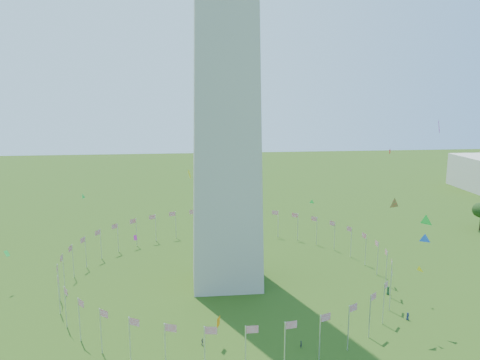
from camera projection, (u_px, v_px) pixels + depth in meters
name	position (u px, v px, depth m)	size (l,w,h in m)	color
flag_ring	(226.00, 265.00, 118.74)	(80.24, 80.24, 9.00)	silver
kites_aloft	(313.00, 227.00, 88.35)	(107.57, 81.41, 40.74)	blue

